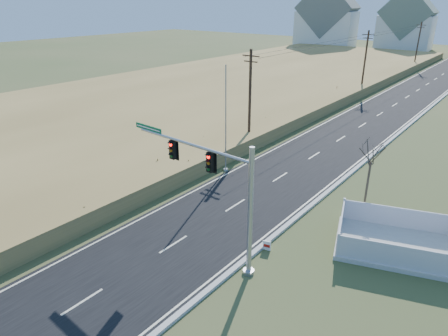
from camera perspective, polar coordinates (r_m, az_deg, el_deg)
ground at (r=24.77m, az=-3.94°, el=-8.91°), size 260.00×260.00×0.00m
road at (r=68.30m, az=25.57°, el=9.72°), size 8.00×180.00×0.06m
curb at (r=67.55m, az=28.99°, el=9.03°), size 0.30×180.00×0.18m
reed_marsh at (r=68.55m, az=3.41°, el=12.45°), size 38.00×110.00×1.30m
utility_pole_near at (r=37.84m, az=3.72°, el=10.10°), size 1.80×0.26×9.00m
utility_pole_mid at (r=64.52m, az=19.48°, el=14.22°), size 1.80×0.26×9.00m
utility_pole_far at (r=93.24m, az=25.95°, el=15.58°), size 1.80×0.26×9.00m
condo_nw at (r=126.90m, az=14.48°, el=19.83°), size 17.69×13.38×19.05m
condo_nnw at (r=127.81m, az=24.60°, el=18.24°), size 14.93×11.17×17.03m
traffic_signal_mast at (r=20.10m, az=-0.39°, el=-2.91°), size 8.71×0.77×6.93m
fence_enclosure at (r=24.92m, az=23.64°, el=-10.01°), size 7.84×6.49×1.54m
open_sign at (r=22.93m, az=6.14°, el=-10.96°), size 0.46×0.17×0.57m
flagpole at (r=31.81m, az=0.24°, el=5.32°), size 0.39×0.39×8.59m
bare_tree at (r=27.38m, az=20.44°, el=2.20°), size 1.88×1.88×4.99m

